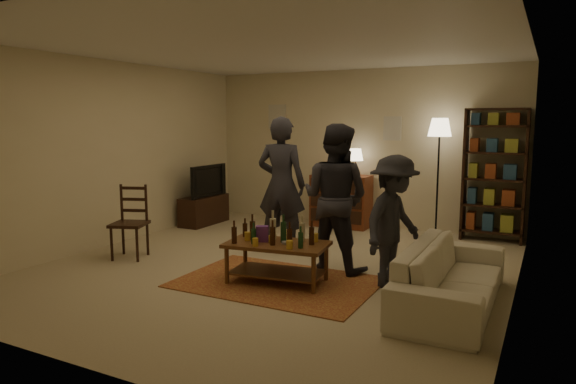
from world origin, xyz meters
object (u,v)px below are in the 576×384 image
Objects in this scene: coffee_table at (276,247)px; dining_chair at (131,219)px; person_by_sofa at (394,222)px; floor_lamp at (439,136)px; dresser at (341,199)px; sofa at (451,276)px; person_left at (281,185)px; person_right at (335,198)px; bookshelf at (494,174)px; tv_stand at (204,203)px.

dining_chair is at bearing 177.93° from coffee_table.
floor_lamp is at bearing 16.20° from person_by_sofa.
sofa is at bearing -52.46° from dresser.
coffee_table is 0.64× the size of person_left.
person_right is 1.22× the size of person_by_sofa.
bookshelf is 2.99m from person_right.
floor_lamp is 0.90× the size of sofa.
dresser is 2.50m from bookshelf.
floor_lamp is 2.67m from person_left.
bookshelf is at bearing 9.16° from floor_lamp.
person_right is at bearing -70.30° from dresser.
bookshelf reaches higher than tv_stand.
person_by_sofa is (-0.72, -2.88, -0.30)m from bookshelf.
person_left reaches higher than dining_chair.
person_by_sofa is at bearing 19.99° from coffee_table.
dining_chair is 4.74m from floor_lamp.
dining_chair is 3.64m from dresser.
coffee_table reaches higher than sofa.
bookshelf is at bearing 0.41° from person_by_sofa.
bookshelf is at bearing -115.41° from person_right.
person_right is at bearing 67.29° from sofa.
dining_chair is 2.78m from person_right.
tv_stand reaches higher than dining_chair.
tv_stand is 4.41m from person_by_sofa.
coffee_table is 0.65× the size of floor_lamp.
floor_lamp is 3.40m from sofa.
person_left is (1.65, 1.21, 0.42)m from dining_chair.
coffee_table is at bearing 124.50° from person_by_sofa.
person_right is at bearing 82.50° from person_by_sofa.
bookshelf reaches higher than dining_chair.
coffee_table is 3.30m from dresser.
floor_lamp reaches higher than person_right.
tv_stand is 0.57× the size of floor_lamp.
coffee_table is 0.58× the size of sofa.
tv_stand is (-2.75, 2.35, -0.03)m from coffee_table.
bookshelf is 3.28m from person_left.
tv_stand is 0.59× the size of person_right.
sofa is 1.16× the size of person_right.
sofa is 1.10× the size of person_left.
person_left is at bearing -141.53° from bookshelf.
floor_lamp reaches higher than dining_chair.
bookshelf is at bearing 59.69° from coffee_table.
bookshelf reaches higher than person_by_sofa.
floor_lamp is (-0.81, -0.13, 0.56)m from bookshelf.
person_by_sofa is at bearing -25.65° from tv_stand.
tv_stand is 4.16m from floor_lamp.
person_by_sofa is at bearing -14.56° from dining_chair.
sofa is at bearing -99.02° from person_by_sofa.
tv_stand is 4.84m from bookshelf.
person_left is at bearing 65.60° from sofa.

